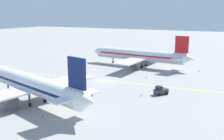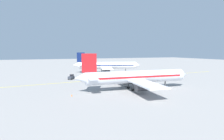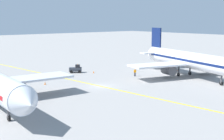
% 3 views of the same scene
% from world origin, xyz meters
% --- Properties ---
extents(ground_plane, '(400.00, 400.00, 0.00)m').
position_xyz_m(ground_plane, '(0.00, 0.00, 0.00)').
color(ground_plane, gray).
extents(apron_yellow_centreline, '(11.16, 119.55, 0.01)m').
position_xyz_m(apron_yellow_centreline, '(0.00, 0.00, 0.00)').
color(apron_yellow_centreline, yellow).
rests_on(apron_yellow_centreline, ground).
extents(airplane_at_gate, '(28.37, 34.98, 10.60)m').
position_xyz_m(airplane_at_gate, '(-21.26, 4.79, 3.71)').
color(airplane_at_gate, white).
rests_on(airplane_at_gate, ground).
extents(baggage_tug_dark, '(3.31, 2.96, 2.11)m').
position_xyz_m(baggage_tug_dark, '(-4.96, -16.11, 0.90)').
color(baggage_tug_dark, '#333842').
rests_on(baggage_tug_dark, ground).
extents(ground_crew_worker, '(0.47, 0.40, 1.68)m').
position_xyz_m(ground_crew_worker, '(-12.56, -3.48, 0.91)').
color(ground_crew_worker, '#23232D').
rests_on(ground_crew_worker, ground).
extents(traffic_cone_near_nose, '(0.32, 0.32, 0.55)m').
position_xyz_m(traffic_cone_near_nose, '(7.45, -8.41, 0.28)').
color(traffic_cone_near_nose, orange).
rests_on(traffic_cone_near_nose, ground).
extents(traffic_cone_mid_apron, '(0.32, 0.32, 0.55)m').
position_xyz_m(traffic_cone_mid_apron, '(-7.81, -12.78, 0.28)').
color(traffic_cone_mid_apron, orange).
rests_on(traffic_cone_mid_apron, ground).
extents(traffic_cone_by_wingtip, '(0.32, 0.32, 0.55)m').
position_xyz_m(traffic_cone_by_wingtip, '(-26.05, -1.85, 0.28)').
color(traffic_cone_by_wingtip, orange).
rests_on(traffic_cone_by_wingtip, ground).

